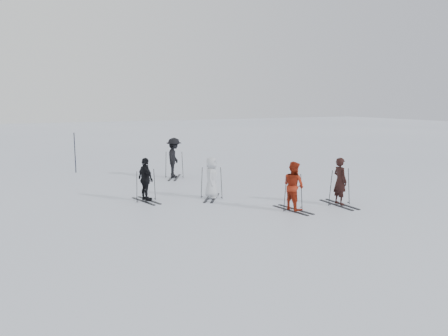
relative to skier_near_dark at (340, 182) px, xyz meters
name	(u,v)px	position (x,y,z in m)	size (l,w,h in m)	color
ground	(236,198)	(-2.73, 2.53, -0.82)	(120.00, 120.00, 0.00)	silver
skier_near_dark	(340,182)	(0.00, 0.00, 0.00)	(0.60, 0.39, 1.63)	black
skier_red	(294,186)	(-1.88, 0.11, -0.01)	(0.78, 0.61, 1.61)	maroon
skier_grey	(211,178)	(-3.55, 2.93, -0.06)	(0.74, 0.48, 1.52)	silver
skier_uphill_left	(146,180)	(-5.86, 3.57, -0.04)	(0.91, 0.38, 1.55)	black
skier_uphill_far	(174,158)	(-3.30, 7.62, 0.11)	(1.20, 0.69, 1.85)	black
skis_near_dark	(340,187)	(0.00, 0.00, -0.17)	(0.95, 1.79, 1.30)	black
skis_red	(293,192)	(-1.88, 0.11, -0.21)	(0.89, 1.67, 1.22)	black
skis_grey	(212,182)	(-3.55, 2.93, -0.21)	(0.87, 1.65, 1.21)	black
skis_uphill_left	(146,185)	(-5.86, 3.57, -0.23)	(0.86, 1.62, 1.18)	black
skis_uphill_far	(174,164)	(-3.30, 7.62, -0.18)	(0.93, 1.75, 1.28)	black
piste_marker	(75,153)	(-7.23, 11.26, 0.19)	(0.04, 0.04, 2.01)	black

